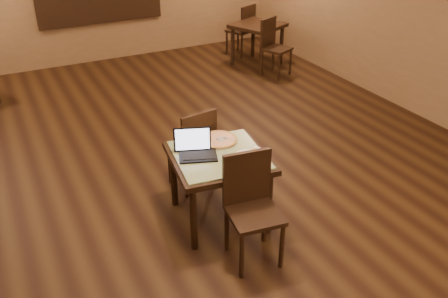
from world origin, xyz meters
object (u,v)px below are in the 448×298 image
chair_main_near (251,201)px  other_table_a_chair_near (273,44)px  chair_main_far (195,145)px  pizza_pan (219,141)px  laptop (195,148)px  other_table_a (258,31)px  other_table_a_chair_far (244,27)px  tiled_table (219,163)px

chair_main_near → other_table_a_chair_near: bearing=63.2°
chair_main_far → pizza_pan: (0.11, -0.37, 0.21)m
laptop → other_table_a: bearing=72.5°
other_table_a → other_table_a_chair_far: bearing=62.4°
other_table_a → other_table_a_chair_near: (-0.04, -0.60, -0.08)m
pizza_pan → chair_main_far: bearing=106.2°
chair_main_near → laptop: chair_main_near is taller
tiled_table → pizza_pan: 0.29m
chair_main_near → chair_main_far: bearing=98.0°
chair_main_near → pizza_pan: (0.11, 0.85, 0.18)m
other_table_a → other_table_a_chair_far: size_ratio=1.09×
laptop → other_table_a: (3.01, 3.86, -0.18)m
chair_main_near → laptop: (-0.21, 0.72, 0.24)m
tiled_table → other_table_a_chair_near: bearing=58.6°
tiled_table → laptop: 0.28m
chair_main_near → other_table_a_chair_far: size_ratio=1.03×
other_table_a → other_table_a_chair_far: (0.04, 0.60, -0.08)m
chair_main_far → other_table_a_chair_near: other_table_a_chair_near is taller
tiled_table → pizza_pan: bearing=71.4°
chair_main_far → other_table_a_chair_near: (2.76, 2.76, 0.01)m
pizza_pan → other_table_a: size_ratio=0.35×
laptop → chair_main_near: bearing=-53.0°
chair_main_far → pizza_pan: size_ratio=2.56×
tiled_table → laptop: (-0.20, 0.11, 0.17)m
chair_main_near → other_table_a: (2.80, 4.58, 0.06)m
chair_main_near → laptop: bearing=114.4°
chair_main_far → other_table_a_chair_near: size_ratio=0.97×
chair_main_near → laptop: size_ratio=2.41×
chair_main_far → other_table_a_chair_near: bearing=-142.7°
pizza_pan → other_table_a_chair_near: size_ratio=0.38×
tiled_table → other_table_a_chair_near: 4.37m
laptop → other_table_a_chair_far: (3.05, 4.45, -0.26)m
laptop → pizza_pan: 0.35m
other_table_a_chair_far → pizza_pan: bearing=33.6°
other_table_a_chair_near → other_table_a_chair_far: same height
chair_main_near → chair_main_far: (-0.00, 1.22, -0.03)m
laptop → pizza_pan: bearing=42.9°
tiled_table → chair_main_near: bearing=-80.8°
pizza_pan → other_table_a_chair_near: other_table_a_chair_near is taller
tiled_table → other_table_a_chair_near: (2.77, 3.37, -0.09)m
laptop → other_table_a_chair_near: bearing=68.2°
other_table_a_chair_near → laptop: bearing=-156.5°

